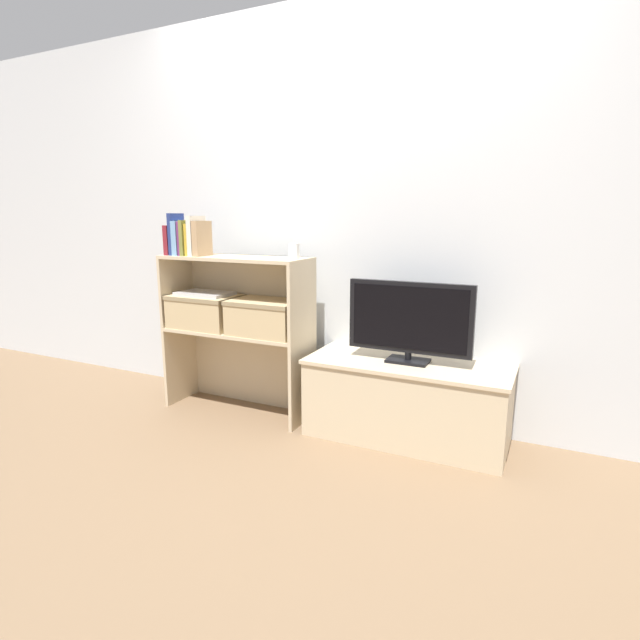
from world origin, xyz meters
name	(u,v)px	position (x,y,z in m)	size (l,w,h in m)	color
ground_plane	(307,436)	(0.00, 0.00, 0.00)	(16.00, 16.00, 0.00)	brown
wall_back	(343,216)	(0.00, 0.47, 1.20)	(10.00, 0.05, 2.40)	silver
tv_stand	(406,400)	(0.50, 0.22, 0.22)	(1.09, 0.45, 0.44)	#CCB793
tv	(409,320)	(0.50, 0.22, 0.67)	(0.67, 0.14, 0.43)	black
bookshelf_lower_tier	(244,358)	(-0.57, 0.23, 0.32)	(0.93, 0.32, 0.52)	#CCB793
bookshelf_upper_tier	(241,282)	(-0.57, 0.22, 0.80)	(0.93, 0.32, 0.45)	#CCB793
book_maroon	(172,240)	(-0.98, 0.10, 1.06)	(0.03, 0.13, 0.18)	maroon
book_navy	(176,234)	(-0.95, 0.10, 1.09)	(0.03, 0.13, 0.25)	navy
book_skyblue	(181,238)	(-0.91, 0.10, 1.07)	(0.04, 0.14, 0.21)	#709ECC
book_plum	(185,238)	(-0.88, 0.10, 1.07)	(0.02, 0.13, 0.20)	#6B2D66
book_olive	(189,238)	(-0.85, 0.10, 1.07)	(0.02, 0.15, 0.21)	olive
book_mustard	(192,240)	(-0.83, 0.10, 1.06)	(0.02, 0.13, 0.19)	gold
book_ivory	(197,236)	(-0.79, 0.10, 1.08)	(0.03, 0.14, 0.24)	silver
book_tan	(202,239)	(-0.75, 0.10, 1.07)	(0.04, 0.14, 0.21)	tan
baby_monitor	(294,251)	(-0.16, 0.16, 1.01)	(0.05, 0.04, 0.12)	white
storage_basket_left	(206,310)	(-0.79, 0.15, 0.63)	(0.42, 0.29, 0.20)	tan
storage_basket_right	(266,316)	(-0.34, 0.15, 0.63)	(0.42, 0.29, 0.20)	tan
laptop	(205,293)	(-0.79, 0.15, 0.73)	(0.33, 0.21, 0.02)	#BCBCC1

